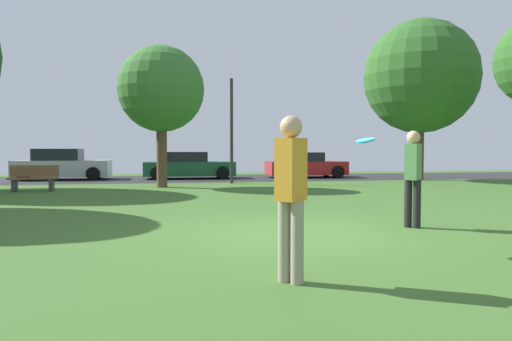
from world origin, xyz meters
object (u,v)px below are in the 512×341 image
person_thrower (291,190)px  parked_car_green (188,166)px  birch_tree_lone (421,77)px  maple_tree_far (161,90)px  street_lamp_post (232,131)px  parked_car_silver (62,166)px  frisbee_disc (365,140)px  parked_car_red (305,166)px  person_catcher (413,174)px  park_bench (34,178)px

person_thrower → parked_car_green: size_ratio=0.40×
birch_tree_lone → maple_tree_far: 12.30m
street_lamp_post → parked_car_green: bearing=114.0°
parked_car_silver → street_lamp_post: 8.89m
frisbee_disc → parked_car_red: (4.30, 17.22, -0.95)m
parked_car_silver → person_catcher: bearing=-59.4°
parked_car_red → street_lamp_post: 5.94m
maple_tree_far → parked_car_red: bearing=35.9°
park_bench → street_lamp_post: bearing=-160.5°
parked_car_green → street_lamp_post: bearing=-66.0°
parked_car_red → park_bench: bearing=-151.9°
parked_car_green → parked_car_red: 6.08m
parked_car_silver → park_bench: (0.48, -6.63, -0.22)m
person_catcher → parked_car_silver: 18.62m
birch_tree_lone → street_lamp_post: bearing=-176.7°
person_thrower → park_bench: 13.74m
parked_car_silver → parked_car_red: (12.14, -0.40, -0.07)m
person_thrower → parked_car_red: size_ratio=0.44×
parked_car_green → street_lamp_post: street_lamp_post is taller
person_catcher → parked_car_silver: size_ratio=0.41×
frisbee_disc → park_bench: 13.27m
parked_car_silver → frisbee_disc: bearing=-66.0°
person_catcher → parked_car_red: (2.65, 15.62, -0.38)m
frisbee_disc → parked_car_red: frisbee_disc is taller
frisbee_disc → parked_car_green: size_ratio=0.08×
birch_tree_lone → frisbee_disc: birch_tree_lone is taller
parked_car_red → park_bench: (-11.67, -6.23, -0.15)m
maple_tree_far → person_thrower: maple_tree_far is taller
person_catcher → parked_car_red: 15.85m
maple_tree_far → parked_car_red: maple_tree_far is taller
frisbee_disc → street_lamp_post: size_ratio=0.08×
maple_tree_far → parked_car_silver: 8.06m
maple_tree_far → frisbee_disc: 12.50m
person_thrower → person_catcher: (3.11, 3.01, -0.01)m
maple_tree_far → parked_car_green: 6.37m
birch_tree_lone → park_bench: size_ratio=4.75×
person_thrower → parked_car_silver: (-6.38, 19.03, -0.32)m
maple_tree_far → parked_car_red: size_ratio=1.33×
person_catcher → parked_car_silver: bearing=-103.4°
frisbee_disc → parked_car_silver: size_ratio=0.08×
birch_tree_lone → parked_car_silver: bearing=168.2°
person_thrower → person_catcher: 4.33m
birch_tree_lone → park_bench: bearing=-169.3°
parked_car_green → parked_car_red: bearing=-1.3°
park_bench → maple_tree_far: bearing=-167.7°
parked_car_red → street_lamp_post: street_lamp_post is taller
frisbee_disc → parked_car_silver: (-7.84, 17.61, -0.88)m
street_lamp_post → birch_tree_lone: bearing=3.3°
birch_tree_lone → frisbee_disc: (-9.04, -14.10, -3.35)m
person_catcher → parked_car_silver: (-9.49, 16.02, -0.31)m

